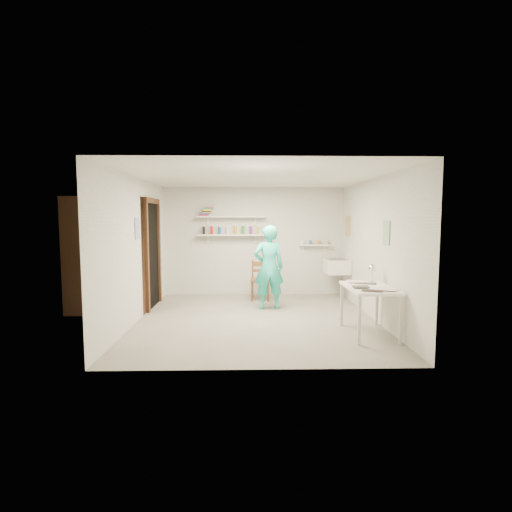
{
  "coord_description": "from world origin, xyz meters",
  "views": [
    {
      "loc": [
        -0.17,
        -6.66,
        1.73
      ],
      "look_at": [
        0.0,
        0.4,
        1.05
      ],
      "focal_mm": 28.0,
      "sensor_mm": 36.0,
      "label": 1
    }
  ],
  "objects_px": {
    "man": "(269,267)",
    "belfast_sink": "(337,266)",
    "wall_clock": "(269,252)",
    "work_table": "(369,311)",
    "wooden_chair": "(260,280)",
    "desk_lamp": "(373,268)"
  },
  "relations": [
    {
      "from": "desk_lamp",
      "to": "man",
      "type": "bearing_deg",
      "value": 140.72
    },
    {
      "from": "belfast_sink",
      "to": "wooden_chair",
      "type": "distance_m",
      "value": 1.66
    },
    {
      "from": "wooden_chair",
      "to": "belfast_sink",
      "type": "bearing_deg",
      "value": 6.69
    },
    {
      "from": "wall_clock",
      "to": "wooden_chair",
      "type": "distance_m",
      "value": 0.89
    },
    {
      "from": "wall_clock",
      "to": "work_table",
      "type": "bearing_deg",
      "value": -61.01
    },
    {
      "from": "wall_clock",
      "to": "belfast_sink",
      "type": "bearing_deg",
      "value": 18.43
    },
    {
      "from": "belfast_sink",
      "to": "desk_lamp",
      "type": "distance_m",
      "value": 2.19
    },
    {
      "from": "man",
      "to": "wall_clock",
      "type": "xyz_separation_m",
      "value": [
        0.02,
        0.22,
        0.27
      ]
    },
    {
      "from": "desk_lamp",
      "to": "work_table",
      "type": "bearing_deg",
      "value": -112.42
    },
    {
      "from": "belfast_sink",
      "to": "wall_clock",
      "type": "distance_m",
      "value": 1.66
    },
    {
      "from": "work_table",
      "to": "desk_lamp",
      "type": "xyz_separation_m",
      "value": [
        0.18,
        0.43,
        0.58
      ]
    },
    {
      "from": "belfast_sink",
      "to": "wall_clock",
      "type": "bearing_deg",
      "value": -155.33
    },
    {
      "from": "belfast_sink",
      "to": "man",
      "type": "bearing_deg",
      "value": -149.13
    },
    {
      "from": "desk_lamp",
      "to": "wooden_chair",
      "type": "bearing_deg",
      "value": 129.02
    },
    {
      "from": "belfast_sink",
      "to": "work_table",
      "type": "bearing_deg",
      "value": -92.41
    },
    {
      "from": "desk_lamp",
      "to": "wall_clock",
      "type": "bearing_deg",
      "value": 135.8
    },
    {
      "from": "man",
      "to": "work_table",
      "type": "height_order",
      "value": "man"
    },
    {
      "from": "man",
      "to": "wall_clock",
      "type": "height_order",
      "value": "man"
    },
    {
      "from": "man",
      "to": "belfast_sink",
      "type": "bearing_deg",
      "value": -155.37
    },
    {
      "from": "wooden_chair",
      "to": "desk_lamp",
      "type": "height_order",
      "value": "desk_lamp"
    },
    {
      "from": "man",
      "to": "work_table",
      "type": "relative_size",
      "value": 1.47
    },
    {
      "from": "belfast_sink",
      "to": "work_table",
      "type": "xyz_separation_m",
      "value": [
        -0.11,
        -2.61,
        -0.34
      ]
    }
  ]
}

